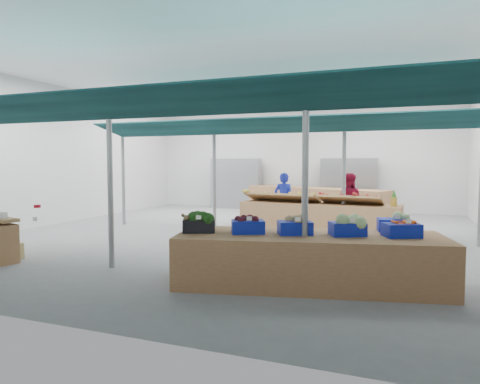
{
  "coord_description": "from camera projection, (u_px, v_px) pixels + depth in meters",
  "views": [
    {
      "loc": [
        3.84,
        -10.26,
        1.88
      ],
      "look_at": [
        0.56,
        -1.6,
        1.23
      ],
      "focal_mm": 32.0,
      "sensor_mm": 36.0,
      "label": 1
    }
  ],
  "objects": [
    {
      "name": "floor",
      "position": [
        242.0,
        235.0,
        11.06
      ],
      "size": [
        13.0,
        13.0,
        0.0
      ],
      "primitive_type": "plane",
      "color": "slate",
      "rests_on": "ground"
    },
    {
      "name": "hall",
      "position": [
        259.0,
        135.0,
        12.22
      ],
      "size": [
        13.0,
        13.0,
        13.0
      ],
      "color": "silver",
      "rests_on": "ground"
    },
    {
      "name": "pole_grid",
      "position": [
        246.0,
        166.0,
        9.04
      ],
      "size": [
        10.0,
        4.6,
        3.0
      ],
      "color": "gray",
      "rests_on": "floor"
    },
    {
      "name": "awnings",
      "position": [
        246.0,
        119.0,
        8.97
      ],
      "size": [
        9.5,
        7.08,
        0.3
      ],
      "color": "black",
      "rests_on": "pole_grid"
    },
    {
      "name": "back_shelving_left",
      "position": [
        236.0,
        184.0,
        17.47
      ],
      "size": [
        2.0,
        0.5,
        2.0
      ],
      "primitive_type": "cube",
      "color": "#B23F33",
      "rests_on": "floor"
    },
    {
      "name": "back_shelving_right",
      "position": [
        349.0,
        186.0,
        15.88
      ],
      "size": [
        2.0,
        0.5,
        2.0
      ],
      "primitive_type": "cube",
      "color": "#B23F33",
      "rests_on": "floor"
    },
    {
      "name": "veg_counter",
      "position": [
        309.0,
        260.0,
        6.53
      ],
      "size": [
        4.21,
        2.18,
        0.78
      ],
      "primitive_type": "cube",
      "rotation": [
        0.0,
        0.0,
        0.22
      ],
      "color": "brown",
      "rests_on": "floor"
    },
    {
      "name": "fruit_counter",
      "position": [
        319.0,
        220.0,
        10.82
      ],
      "size": [
        4.01,
        1.17,
        0.85
      ],
      "primitive_type": "cube",
      "rotation": [
        0.0,
        0.0,
        -0.06
      ],
      "color": "brown",
      "rests_on": "floor"
    },
    {
      "name": "far_counter",
      "position": [
        315.0,
        201.0,
        15.44
      ],
      "size": [
        5.37,
        2.88,
        0.96
      ],
      "primitive_type": "cube",
      "rotation": [
        0.0,
        0.0,
        -0.36
      ],
      "color": "brown",
      "rests_on": "floor"
    },
    {
      "name": "crate_stack",
      "position": [
        300.0,
        266.0,
        6.46
      ],
      "size": [
        0.63,
        0.55,
        0.63
      ],
      "primitive_type": "cube",
      "rotation": [
        0.0,
        0.0,
        -0.4
      ],
      "color": "#0E1E9F",
      "rests_on": "floor"
    },
    {
      "name": "vendor_left",
      "position": [
        284.0,
        200.0,
        12.24
      ],
      "size": [
        0.6,
        0.41,
        1.59
      ],
      "primitive_type": "imported",
      "rotation": [
        0.0,
        0.0,
        3.08
      ],
      "color": "#1C2AB8",
      "rests_on": "floor"
    },
    {
      "name": "vendor_right",
      "position": [
        348.0,
        202.0,
        11.61
      ],
      "size": [
        0.8,
        0.64,
        1.59
      ],
      "primitive_type": "imported",
      "rotation": [
        0.0,
        0.0,
        3.08
      ],
      "color": "maroon",
      "rests_on": "floor"
    },
    {
      "name": "crate_broccoli",
      "position": [
        199.0,
        222.0,
        6.74
      ],
      "size": [
        0.6,
        0.53,
        0.35
      ],
      "rotation": [
        0.0,
        0.0,
        0.44
      ],
      "color": "black",
      "rests_on": "veg_counter"
    },
    {
      "name": "crate_beets",
      "position": [
        248.0,
        225.0,
        6.63
      ],
      "size": [
        0.6,
        0.53,
        0.29
      ],
      "rotation": [
        0.0,
        0.0,
        0.44
      ],
      "color": "#0E1E9F",
      "rests_on": "veg_counter"
    },
    {
      "name": "crate_celeriac",
      "position": [
        295.0,
        225.0,
        6.53
      ],
      "size": [
        0.6,
        0.53,
        0.31
      ],
      "rotation": [
        0.0,
        0.0,
        0.44
      ],
      "color": "#0E1E9F",
      "rests_on": "veg_counter"
    },
    {
      "name": "crate_cabbage",
      "position": [
        347.0,
        225.0,
        6.41
      ],
      "size": [
        0.6,
        0.53,
        0.35
      ],
      "rotation": [
        0.0,
        0.0,
        0.44
      ],
      "color": "#0E1E9F",
      "rests_on": "veg_counter"
    },
    {
      "name": "crate_carrots",
      "position": [
        401.0,
        229.0,
        6.31
      ],
      "size": [
        0.6,
        0.53,
        0.29
      ],
      "rotation": [
        0.0,
        0.0,
        0.44
      ],
      "color": "#0E1E9F",
      "rests_on": "veg_counter"
    },
    {
      "name": "sparrow",
      "position": [
        186.0,
        217.0,
        6.63
      ],
      "size": [
        0.12,
        0.09,
        0.11
      ],
      "rotation": [
        0.0,
        0.0,
        0.44
      ],
      "color": "brown",
      "rests_on": "crate_broccoli"
    },
    {
      "name": "pole_ribbon",
      "position": [
        37.0,
        208.0,
        7.57
      ],
      "size": [
        0.12,
        0.12,
        0.28
      ],
      "color": "red",
      "rests_on": "pole_grid"
    },
    {
      "name": "apple_heap_yellow",
      "position": [
        282.0,
        196.0,
        11.08
      ],
      "size": [
        1.97,
        0.91,
        0.27
      ],
      "rotation": [
        0.0,
        0.0,
        -0.11
      ],
      "color": "#997247",
      "rests_on": "fruit_counter"
    },
    {
      "name": "apple_heap_red",
      "position": [
        351.0,
        198.0,
        10.37
      ],
      "size": [
        1.57,
        0.87,
        0.27
      ],
      "rotation": [
        0.0,
        0.0,
        -0.11
      ],
      "color": "#997247",
      "rests_on": "fruit_counter"
    },
    {
      "name": "pineapple",
      "position": [
        394.0,
        199.0,
        9.96
      ],
      "size": [
        0.14,
        0.14,
        0.39
      ],
      "rotation": [
        0.0,
        0.0,
        -0.11
      ],
      "color": "#8C6019",
      "rests_on": "fruit_counter"
    },
    {
      "name": "crate_extra",
      "position": [
        394.0,
        222.0,
        6.8
      ],
      "size": [
        0.55,
        0.44,
        0.32
      ],
      "rotation": [
        0.0,
        0.0,
        0.17
      ],
      "color": "#0E1E9F",
      "rests_on": "veg_counter"
    }
  ]
}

